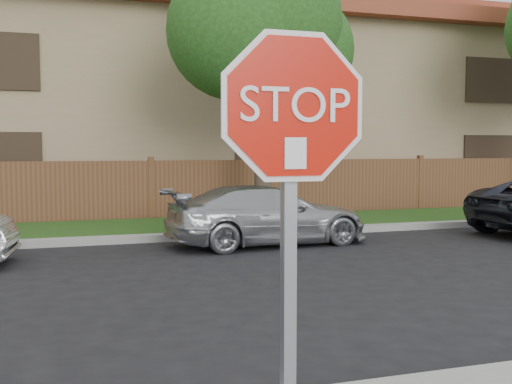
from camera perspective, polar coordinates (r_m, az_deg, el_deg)
name	(u,v)px	position (r m, az deg, el deg)	size (l,w,h in m)	color
far_curb	(173,237)	(12.64, -7.95, -4.27)	(70.00, 0.30, 0.15)	gray
grass_strip	(161,228)	(14.26, -9.05, -3.37)	(70.00, 3.00, 0.12)	#1E4714
fence	(151,191)	(15.76, -9.94, 0.06)	(70.00, 0.12, 1.60)	brown
apartment_building	(129,101)	(21.34, -12.04, 8.47)	(35.20, 9.20, 7.20)	#9B8A60
tree_mid	(266,24)	(14.78, 0.93, 15.72)	(4.80, 3.90, 7.35)	#382B21
stop_sign	(292,174)	(2.89, 3.45, 1.73)	(1.01, 0.13, 2.55)	gray
sedan_right	(268,215)	(11.98, 1.12, -2.21)	(1.66, 4.09, 1.19)	#ACAFB3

